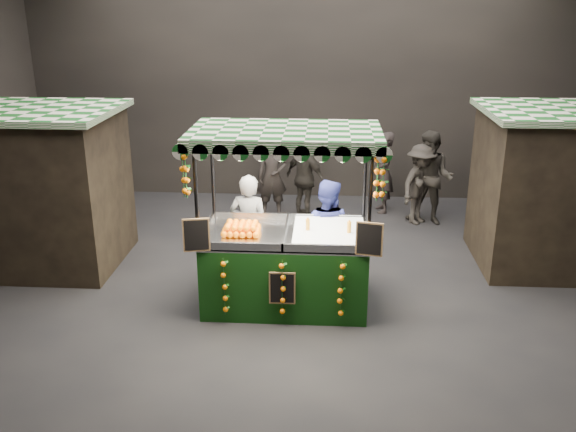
{
  "coord_description": "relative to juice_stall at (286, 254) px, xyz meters",
  "views": [
    {
      "loc": [
        0.44,
        -8.4,
        4.24
      ],
      "look_at": [
        -0.11,
        0.15,
        1.21
      ],
      "focal_mm": 38.65,
      "sensor_mm": 36.0,
      "label": 1
    }
  ],
  "objects": [
    {
      "name": "market_hall",
      "position": [
        0.11,
        0.33,
        2.58
      ],
      "size": [
        12.1,
        10.1,
        5.05
      ],
      "color": "black",
      "rests_on": "ground"
    },
    {
      "name": "shopper_4",
      "position": [
        -4.39,
        3.86,
        0.16
      ],
      "size": [
        0.94,
        0.62,
        1.93
      ],
      "rotation": [
        0.0,
        0.0,
        3.14
      ],
      "color": "black",
      "rests_on": "ground"
    },
    {
      "name": "shopper_6",
      "position": [
        1.72,
        4.31,
        0.04
      ],
      "size": [
        0.47,
        0.66,
        1.68
      ],
      "rotation": [
        0.0,
        0.0,
        -1.45
      ],
      "color": "black",
      "rests_on": "ground"
    },
    {
      "name": "shopper_1",
      "position": [
        2.56,
        3.66,
        0.12
      ],
      "size": [
        1.1,
        1.01,
        1.84
      ],
      "rotation": [
        0.0,
        0.0,
        -0.43
      ],
      "color": "#2C2824",
      "rests_on": "ground"
    },
    {
      "name": "vendor_blue",
      "position": [
        0.56,
        0.82,
        0.03
      ],
      "size": [
        0.96,
        0.84,
        1.67
      ],
      "rotation": [
        0.0,
        0.0,
        2.85
      ],
      "color": "navy",
      "rests_on": "ground"
    },
    {
      "name": "juice_stall",
      "position": [
        0.0,
        0.0,
        0.0
      ],
      "size": [
        2.67,
        1.57,
        2.58
      ],
      "color": "black",
      "rests_on": "ground"
    },
    {
      "name": "shopper_0",
      "position": [
        -0.55,
        3.87,
        0.04
      ],
      "size": [
        0.67,
        0.5,
        1.68
      ],
      "rotation": [
        0.0,
        0.0,
        0.17
      ],
      "color": "black",
      "rests_on": "ground"
    },
    {
      "name": "neighbour_stall_left",
      "position": [
        -4.29,
        1.33,
        0.51
      ],
      "size": [
        3.0,
        2.2,
        2.6
      ],
      "color": "black",
      "rests_on": "ground"
    },
    {
      "name": "shopper_5",
      "position": [
        4.61,
        3.56,
        0.06
      ],
      "size": [
        0.66,
        1.63,
        1.71
      ],
      "rotation": [
        0.0,
        0.0,
        1.67
      ],
      "color": "black",
      "rests_on": "ground"
    },
    {
      "name": "shopper_3",
      "position": [
        2.37,
        3.65,
        -0.0
      ],
      "size": [
        1.12,
        1.17,
        1.6
      ],
      "rotation": [
        0.0,
        0.0,
        0.86
      ],
      "color": "#2C2824",
      "rests_on": "ground"
    },
    {
      "name": "shopper_2",
      "position": [
        0.13,
        3.82,
        0.04
      ],
      "size": [
        1.01,
        0.94,
        1.67
      ],
      "rotation": [
        0.0,
        0.0,
        2.44
      ],
      "color": "#282420",
      "rests_on": "ground"
    },
    {
      "name": "neighbour_stall_right",
      "position": [
        4.51,
        1.83,
        0.51
      ],
      "size": [
        3.0,
        2.2,
        2.6
      ],
      "color": "black",
      "rests_on": "ground"
    },
    {
      "name": "vendor_grey",
      "position": [
        -0.64,
        0.89,
        0.05
      ],
      "size": [
        0.68,
        0.5,
        1.71
      ],
      "rotation": [
        0.0,
        0.0,
        2.99
      ],
      "color": "slate",
      "rests_on": "ground"
    },
    {
      "name": "ground",
      "position": [
        0.11,
        0.33,
        -0.8
      ],
      "size": [
        12.0,
        12.0,
        0.0
      ],
      "primitive_type": "plane",
      "color": "black",
      "rests_on": "ground"
    }
  ]
}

